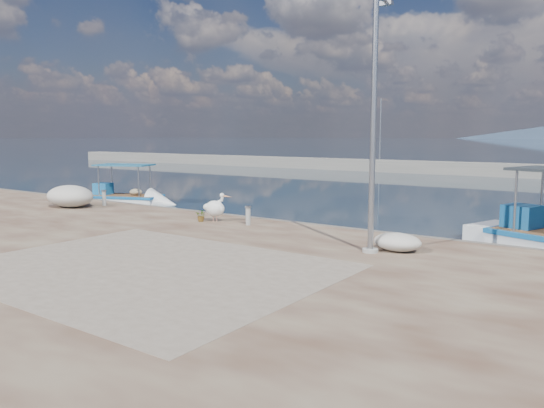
{
  "coord_description": "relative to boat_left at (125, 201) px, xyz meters",
  "views": [
    {
      "loc": [
        10.97,
        -11.6,
        3.76
      ],
      "look_at": [
        0.0,
        3.8,
        1.3
      ],
      "focal_mm": 35.0,
      "sensor_mm": 36.0,
      "label": 1
    }
  ],
  "objects": [
    {
      "name": "net_pile_d",
      "position": [
        17.54,
        -4.63,
        0.56
      ],
      "size": [
        1.37,
        1.03,
        0.51
      ],
      "primitive_type": "ellipsoid",
      "color": "beige",
      "rests_on": "quay"
    },
    {
      "name": "boat_left",
      "position": [
        0.0,
        0.0,
        0.0
      ],
      "size": [
        5.61,
        3.6,
        2.57
      ],
      "rotation": [
        0.0,
        0.0,
        0.38
      ],
      "color": "white",
      "rests_on": "ground"
    },
    {
      "name": "net_pile_a",
      "position": [
        1.77,
        -4.5,
        0.8
      ],
      "size": [
        2.44,
        1.77,
        1.0
      ],
      "primitive_type": "ellipsoid",
      "color": "beige",
      "rests_on": "quay"
    },
    {
      "name": "quay_patch",
      "position": [
        13.23,
        -10.09,
        0.3
      ],
      "size": [
        9.0,
        7.0,
        0.01
      ],
      "primitive_type": "cube",
      "color": "gray",
      "rests_on": "quay"
    },
    {
      "name": "bollard_near",
      "position": [
        11.4,
        -3.64,
        0.68
      ],
      "size": [
        0.23,
        0.23,
        0.7
      ],
      "color": "gray",
      "rests_on": "quay"
    },
    {
      "name": "bollard_far",
      "position": [
        2.63,
        -3.3,
        0.7
      ],
      "size": [
        0.24,
        0.24,
        0.73
      ],
      "color": "gray",
      "rests_on": "quay"
    },
    {
      "name": "breakwater",
      "position": [
        12.23,
        32.91,
        0.4
      ],
      "size": [
        120.0,
        2.2,
        7.5
      ],
      "color": "gray",
      "rests_on": "ground"
    },
    {
      "name": "pelican",
      "position": [
        9.9,
        -3.73,
        0.82
      ],
      "size": [
        1.16,
        0.76,
        1.1
      ],
      "rotation": [
        0.0,
        0.0,
        0.32
      ],
      "color": "tan",
      "rests_on": "quay"
    },
    {
      "name": "quay",
      "position": [
        12.23,
        -13.09,
        0.05
      ],
      "size": [
        44.0,
        22.0,
        0.5
      ],
      "primitive_type": "cube",
      "color": "#482A1F",
      "rests_on": "ground"
    },
    {
      "name": "ground",
      "position": [
        12.23,
        -7.09,
        -0.2
      ],
      "size": [
        1400.0,
        1400.0,
        0.0
      ],
      "primitive_type": "plane",
      "color": "#162635",
      "rests_on": "ground"
    },
    {
      "name": "lamp_post",
      "position": [
        16.99,
        -5.2,
        3.6
      ],
      "size": [
        0.44,
        0.96,
        7.0
      ],
      "color": "gray",
      "rests_on": "quay"
    },
    {
      "name": "potted_plant",
      "position": [
        9.48,
        -4.06,
        0.53
      ],
      "size": [
        0.48,
        0.43,
        0.46
      ],
      "primitive_type": "imported",
      "rotation": [
        0.0,
        0.0,
        0.19
      ],
      "color": "#33722D",
      "rests_on": "quay"
    }
  ]
}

